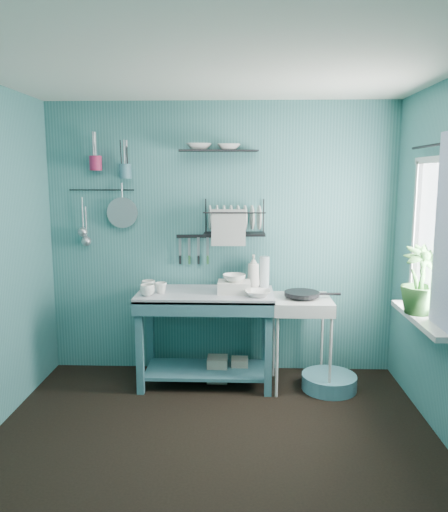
{
  "coord_description": "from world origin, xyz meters",
  "views": [
    {
      "loc": [
        0.19,
        -3.09,
        1.84
      ],
      "look_at": [
        0.05,
        0.85,
        1.2
      ],
      "focal_mm": 35.0,
      "sensor_mm": 36.0,
      "label": 1
    }
  ],
  "objects_px": {
    "mug_mid": "(161,288)",
    "hotplate_stand": "(301,343)",
    "frying_pan": "(302,294)",
    "potted_plant": "(420,280)",
    "colander": "(122,213)",
    "storage_tin_small": "(240,369)",
    "soap_bottle": "(253,271)",
    "utensil_cup_teal": "(125,171)",
    "work_counter": "(206,338)",
    "mug_left": "(147,290)",
    "wash_tub": "(234,287)",
    "utensil_cup_magenta": "(96,163)",
    "mug_right": "(148,286)",
    "storage_tin_large": "(217,369)",
    "water_bottle": "(264,272)",
    "floor_basin": "(329,382)",
    "dish_rack": "(234,217)"
  },
  "relations": [
    {
      "from": "mug_mid",
      "to": "hotplate_stand",
      "type": "relative_size",
      "value": 0.13
    },
    {
      "from": "frying_pan",
      "to": "potted_plant",
      "type": "xyz_separation_m",
      "value": [
        0.79,
        -0.56,
        0.25
      ]
    },
    {
      "from": "hotplate_stand",
      "to": "colander",
      "type": "bearing_deg",
      "value": 162.93
    },
    {
      "from": "potted_plant",
      "to": "storage_tin_small",
      "type": "bearing_deg",
      "value": 152.55
    },
    {
      "from": "soap_bottle",
      "to": "utensil_cup_teal",
      "type": "bearing_deg",
      "value": 175.78
    },
    {
      "from": "work_counter",
      "to": "colander",
      "type": "relative_size",
      "value": 4.21
    },
    {
      "from": "mug_left",
      "to": "wash_tub",
      "type": "xyz_separation_m",
      "value": [
        0.73,
        0.14,
        0.0
      ]
    },
    {
      "from": "mug_left",
      "to": "mug_mid",
      "type": "height_order",
      "value": "mug_left"
    },
    {
      "from": "mug_mid",
      "to": "storage_tin_small",
      "type": "distance_m",
      "value": 1.05
    },
    {
      "from": "hotplate_stand",
      "to": "utensil_cup_magenta",
      "type": "height_order",
      "value": "utensil_cup_magenta"
    },
    {
      "from": "mug_right",
      "to": "colander",
      "type": "height_order",
      "value": "colander"
    },
    {
      "from": "mug_right",
      "to": "colander",
      "type": "xyz_separation_m",
      "value": [
        -0.29,
        0.32,
        0.62
      ]
    },
    {
      "from": "work_counter",
      "to": "storage_tin_large",
      "type": "xyz_separation_m",
      "value": [
        0.1,
        0.05,
        -0.31
      ]
    },
    {
      "from": "work_counter",
      "to": "hotplate_stand",
      "type": "height_order",
      "value": "work_counter"
    },
    {
      "from": "mug_right",
      "to": "water_bottle",
      "type": "bearing_deg",
      "value": 12.17
    },
    {
      "from": "mug_left",
      "to": "utensil_cup_teal",
      "type": "distance_m",
      "value": 1.12
    },
    {
      "from": "mug_left",
      "to": "floor_basin",
      "type": "relative_size",
      "value": 0.26
    },
    {
      "from": "wash_tub",
      "to": "utensil_cup_teal",
      "type": "height_order",
      "value": "utensil_cup_teal"
    },
    {
      "from": "potted_plant",
      "to": "storage_tin_large",
      "type": "bearing_deg",
      "value": 156.66
    },
    {
      "from": "dish_rack",
      "to": "storage_tin_large",
      "type": "height_order",
      "value": "dish_rack"
    },
    {
      "from": "mug_mid",
      "to": "frying_pan",
      "type": "relative_size",
      "value": 0.33
    },
    {
      "from": "colander",
      "to": "mug_left",
      "type": "bearing_deg",
      "value": -57.29
    },
    {
      "from": "mug_mid",
      "to": "potted_plant",
      "type": "relative_size",
      "value": 0.2
    },
    {
      "from": "dish_rack",
      "to": "floor_basin",
      "type": "relative_size",
      "value": 1.16
    },
    {
      "from": "mug_left",
      "to": "mug_right",
      "type": "bearing_deg",
      "value": 97.13
    },
    {
      "from": "potted_plant",
      "to": "storage_tin_small",
      "type": "height_order",
      "value": "potted_plant"
    },
    {
      "from": "wash_tub",
      "to": "dish_rack",
      "type": "height_order",
      "value": "dish_rack"
    },
    {
      "from": "mug_mid",
      "to": "colander",
      "type": "distance_m",
      "value": 0.83
    },
    {
      "from": "mug_mid",
      "to": "utensil_cup_teal",
      "type": "bearing_deg",
      "value": 136.09
    },
    {
      "from": "storage_tin_small",
      "to": "dish_rack",
      "type": "bearing_deg",
      "value": 109.0
    },
    {
      "from": "work_counter",
      "to": "mug_mid",
      "type": "xyz_separation_m",
      "value": [
        -0.38,
        -0.06,
        0.46
      ]
    },
    {
      "from": "water_bottle",
      "to": "mug_mid",
      "type": "bearing_deg",
      "value": -162.72
    },
    {
      "from": "dish_rack",
      "to": "utensil_cup_magenta",
      "type": "height_order",
      "value": "utensil_cup_magenta"
    },
    {
      "from": "potted_plant",
      "to": "soap_bottle",
      "type": "bearing_deg",
      "value": 146.14
    },
    {
      "from": "work_counter",
      "to": "dish_rack",
      "type": "relative_size",
      "value": 2.14
    },
    {
      "from": "work_counter",
      "to": "mug_right",
      "type": "distance_m",
      "value": 0.68
    },
    {
      "from": "mug_mid",
      "to": "storage_tin_large",
      "type": "relative_size",
      "value": 0.45
    },
    {
      "from": "work_counter",
      "to": "utensil_cup_magenta",
      "type": "xyz_separation_m",
      "value": [
        -1.01,
        0.29,
        1.53
      ]
    },
    {
      "from": "work_counter",
      "to": "storage_tin_small",
      "type": "distance_m",
      "value": 0.44
    },
    {
      "from": "frying_pan",
      "to": "potted_plant",
      "type": "bearing_deg",
      "value": -35.29
    },
    {
      "from": "utensil_cup_teal",
      "to": "potted_plant",
      "type": "height_order",
      "value": "utensil_cup_teal"
    },
    {
      "from": "work_counter",
      "to": "utensil_cup_magenta",
      "type": "distance_m",
      "value": 1.85
    },
    {
      "from": "mug_mid",
      "to": "colander",
      "type": "bearing_deg",
      "value": 137.19
    },
    {
      "from": "frying_pan",
      "to": "storage_tin_small",
      "type": "bearing_deg",
      "value": 166.62
    },
    {
      "from": "work_counter",
      "to": "colander",
      "type": "bearing_deg",
      "value": 161.14
    },
    {
      "from": "mug_left",
      "to": "mug_right",
      "type": "relative_size",
      "value": 1.0
    },
    {
      "from": "colander",
      "to": "work_counter",
      "type": "bearing_deg",
      "value": -21.89
    },
    {
      "from": "wash_tub",
      "to": "utensil_cup_magenta",
      "type": "distance_m",
      "value": 1.67
    },
    {
      "from": "utensil_cup_teal",
      "to": "mug_left",
      "type": "bearing_deg",
      "value": -59.83
    },
    {
      "from": "work_counter",
      "to": "floor_basin",
      "type": "height_order",
      "value": "work_counter"
    }
  ]
}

